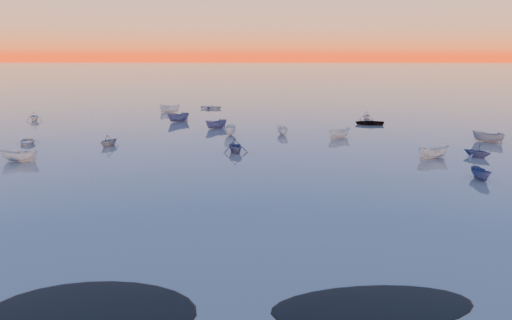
# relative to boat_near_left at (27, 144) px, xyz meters

# --- Properties ---
(ground) EXTENTS (600.00, 600.00, 0.00)m
(ground) POSITION_rel_boat_near_left_xyz_m (33.75, 57.33, 0.00)
(ground) COLOR #6E625C
(ground) RESTS_ON ground
(moored_fleet) EXTENTS (124.00, 58.00, 1.20)m
(moored_fleet) POSITION_rel_boat_near_left_xyz_m (33.75, 10.33, 0.00)
(moored_fleet) COLOR silver
(moored_fleet) RESTS_ON ground
(boat_near_left) EXTENTS (4.29, 3.12, 0.99)m
(boat_near_left) POSITION_rel_boat_near_left_xyz_m (0.00, 0.00, 0.00)
(boat_near_left) COLOR silver
(boat_near_left) RESTS_ON ground
(boat_near_center) EXTENTS (3.04, 4.42, 1.41)m
(boat_near_center) POSITION_rel_boat_near_left_xyz_m (50.35, -7.56, 0.00)
(boat_near_center) COLOR silver
(boat_near_center) RESTS_ON ground
(boat_near_right) EXTENTS (3.41, 3.30, 1.15)m
(boat_near_right) POSITION_rel_boat_near_left_xyz_m (55.57, -6.94, 0.00)
(boat_near_right) COLOR #3E4977
(boat_near_right) RESTS_ON ground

